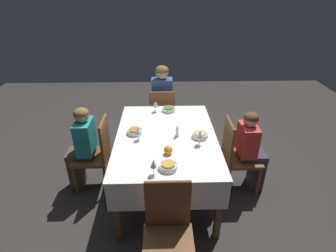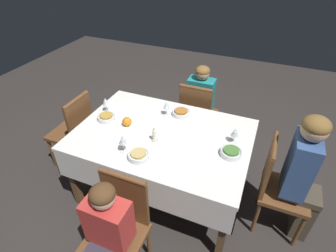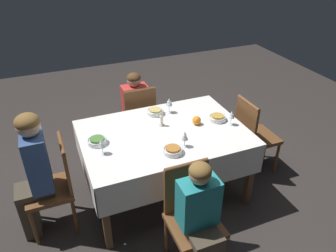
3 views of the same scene
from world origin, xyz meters
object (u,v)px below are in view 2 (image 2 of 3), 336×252
(chair_south, at_px, (119,225))
(wine_glass_west, at_px, (106,102))
(person_child_red, at_px, (106,240))
(chair_east, at_px, (278,184))
(person_child_teal, at_px, (201,101))
(bowl_east, at_px, (231,152))
(bowl_west, at_px, (106,117))
(dining_table, at_px, (162,141))
(chair_west, at_px, (74,129))
(person_adult_denim, at_px, (304,174))
(wine_glass_north, at_px, (166,105))
(orange_fruit, at_px, (127,122))
(wine_glass_east, at_px, (235,132))
(wine_glass_south, at_px, (123,140))
(bowl_south, at_px, (139,155))
(chair_north, at_px, (197,113))
(bowl_north, at_px, (181,113))
(candle_centerpiece, at_px, (154,136))

(chair_south, relative_size, wine_glass_west, 5.85)
(chair_south, relative_size, person_child_red, 0.89)
(chair_east, relative_size, person_child_teal, 0.86)
(bowl_east, bearing_deg, person_child_teal, 117.77)
(bowl_west, bearing_deg, dining_table, 0.51)
(chair_west, height_order, wine_glass_west, wine_glass_west)
(person_adult_denim, bearing_deg, wine_glass_north, 78.62)
(wine_glass_west, bearing_deg, orange_fruit, -23.31)
(bowl_west, bearing_deg, chair_south, -53.63)
(chair_west, relative_size, bowl_east, 5.11)
(chair_south, height_order, wine_glass_west, wine_glass_west)
(wine_glass_east, bearing_deg, person_child_red, -118.88)
(chair_west, relative_size, wine_glass_north, 5.76)
(person_child_teal, xyz_separation_m, wine_glass_west, (-0.76, -0.85, 0.29))
(person_adult_denim, relative_size, wine_glass_south, 7.22)
(person_adult_denim, height_order, person_child_teal, person_adult_denim)
(bowl_east, xyz_separation_m, wine_glass_east, (-0.01, 0.17, 0.08))
(person_child_teal, height_order, wine_glass_north, person_child_teal)
(dining_table, relative_size, bowl_south, 8.94)
(chair_north, xyz_separation_m, bowl_north, (-0.04, -0.47, 0.29))
(dining_table, height_order, person_adult_denim, person_adult_denim)
(chair_west, bearing_deg, bowl_east, 88.15)
(person_adult_denim, bearing_deg, orange_fruit, 91.76)
(wine_glass_north, relative_size, wine_glass_west, 1.01)
(bowl_north, bearing_deg, dining_table, -98.54)
(wine_glass_south, xyz_separation_m, wine_glass_west, (-0.47, 0.46, -0.01))
(bowl_south, bearing_deg, orange_fruit, 130.93)
(chair_north, xyz_separation_m, bowl_east, (0.54, -0.86, 0.29))
(bowl_east, relative_size, bowl_west, 1.03)
(person_child_red, bearing_deg, orange_fruit, 110.62)
(wine_glass_east, xyz_separation_m, bowl_west, (-1.20, -0.13, -0.08))
(wine_glass_west, bearing_deg, candle_centerpiece, -20.52)
(wine_glass_north, bearing_deg, chair_east, -12.82)
(person_adult_denim, distance_m, wine_glass_south, 1.46)
(bowl_east, distance_m, orange_fruit, 0.98)
(chair_south, xyz_separation_m, person_adult_denim, (1.19, 0.85, 0.19))
(wine_glass_north, bearing_deg, chair_west, -163.56)
(chair_south, bearing_deg, person_adult_denim, 35.46)
(bowl_north, bearing_deg, chair_north, 85.35)
(chair_east, height_order, chair_west, same)
(bowl_south, height_order, orange_fruit, orange_fruit)
(chair_west, relative_size, wine_glass_south, 5.41)
(chair_east, bearing_deg, dining_table, 91.89)
(bowl_west, height_order, candle_centerpiece, candle_centerpiece)
(person_child_red, relative_size, wine_glass_west, 6.54)
(chair_east, relative_size, chair_south, 1.00)
(dining_table, distance_m, wine_glass_east, 0.66)
(person_adult_denim, bearing_deg, person_child_teal, 49.74)
(orange_fruit, bearing_deg, bowl_west, 178.10)
(wine_glass_north, height_order, candle_centerpiece, wine_glass_north)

